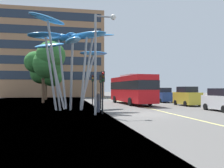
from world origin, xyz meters
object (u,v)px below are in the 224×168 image
Objects in this scene: street_lamp at (100,50)px; traffic_light_island_mid at (93,83)px; leaf_sculpture at (69,42)px; car_parked_near at (224,100)px; pedestrian at (98,102)px; traffic_light_kerb_near at (103,83)px; traffic_light_kerb_far at (101,84)px; car_parked_far at (163,95)px; red_bus at (131,88)px; car_parked_mid at (187,97)px.

traffic_light_island_mid is at bearing 86.66° from street_lamp.
leaf_sculpture is 5.81m from street_lamp.
traffic_light_island_mid is 0.85× the size of car_parked_near.
leaf_sculpture is 6.82m from pedestrian.
leaf_sculpture is 4.81× the size of pedestrian.
car_parked_near is at bearing 2.62° from traffic_light_kerb_near.
traffic_light_kerb_near is 0.99× the size of traffic_light_kerb_far.
traffic_light_kerb_near is 18.35m from car_parked_far.
traffic_light_kerb_near is 0.91× the size of traffic_light_island_mid.
car_parked_mid is at bearing -34.48° from red_bus.
leaf_sculpture is 6.76m from traffic_light_kerb_near.
traffic_light_kerb_far is at bearing -88.85° from traffic_light_island_mid.
car_parked_far is at bearing 88.83° from car_parked_near.
car_parked_mid reaches higher than pedestrian.
pedestrian is at bearing 174.15° from car_parked_near.
street_lamp is at bearing -93.34° from traffic_light_island_mid.
red_bus reaches higher than traffic_light_kerb_near.
street_lamp is at bearing -66.18° from leaf_sculpture.
pedestrian is (2.38, -3.25, -5.50)m from leaf_sculpture.
traffic_light_kerb_far is at bearing -165.06° from car_parked_mid.
car_parked_mid is at bearing 34.78° from street_lamp.
car_parked_far is (13.57, 9.71, -5.38)m from leaf_sculpture.
car_parked_near is at bearing -18.21° from leaf_sculpture.
car_parked_near is at bearing -22.62° from traffic_light_kerb_far.
traffic_light_kerb_far is at bearing -136.99° from car_parked_far.
traffic_light_kerb_far is 11.18m from car_parked_near.
car_parked_near is (5.36, -10.94, -1.09)m from red_bus.
leaf_sculpture is (-7.92, -6.58, 4.33)m from red_bus.
car_parked_far is (10.52, 9.82, -1.44)m from traffic_light_kerb_far.
car_parked_mid is 0.52× the size of street_lamp.
traffic_light_kerb_far is (-4.87, -6.68, 0.38)m from red_bus.
traffic_light_kerb_near is (2.50, -4.86, -3.97)m from leaf_sculpture.
car_parked_mid is (0.28, 7.07, 0.09)m from car_parked_near.
street_lamp is (-5.65, -11.72, 2.87)m from red_bus.
traffic_light_island_mid is at bearing -161.21° from car_parked_far.
traffic_light_kerb_far is at bearing 81.20° from street_lamp.
pedestrian is (-0.67, -3.15, -1.55)m from traffic_light_kerb_far.
car_parked_far is at bearing 52.79° from traffic_light_kerb_near.
street_lamp reaches higher than car_parked_mid.
traffic_light_island_mid is 2.10× the size of pedestrian.
leaf_sculpture is 2.52× the size of traffic_light_kerb_near.
red_bus reaches higher than traffic_light_kerb_far.
street_lamp is (-0.23, -0.28, 2.52)m from traffic_light_kerb_near.
traffic_light_kerb_far is (3.05, -0.11, -3.95)m from leaf_sculpture.
traffic_light_island_mid is 0.91× the size of car_parked_mid.
pedestrian is (-10.90, 1.12, -0.08)m from car_parked_near.
car_parked_near is (10.23, -4.26, -1.47)m from traffic_light_kerb_far.
traffic_light_kerb_far is 0.43× the size of street_lamp.
red_bus is 2.87× the size of car_parked_mid.
red_bus is 11.17m from leaf_sculpture.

